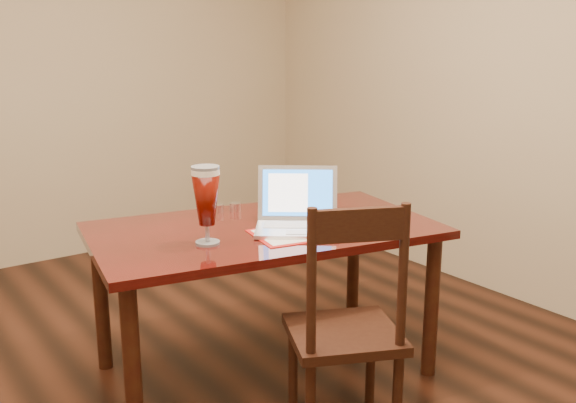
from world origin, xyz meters
TOP-DOWN VIEW (x-y plane):
  - dining_table at (0.50, 0.24)m, footprint 1.66×1.13m
  - dining_chair at (0.47, -0.38)m, footprint 0.54×0.53m

SIDE VIEW (x-z plane):
  - dining_chair at x=0.47m, z-range -0.03..0.95m
  - dining_table at x=0.50m, z-range 0.13..1.17m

